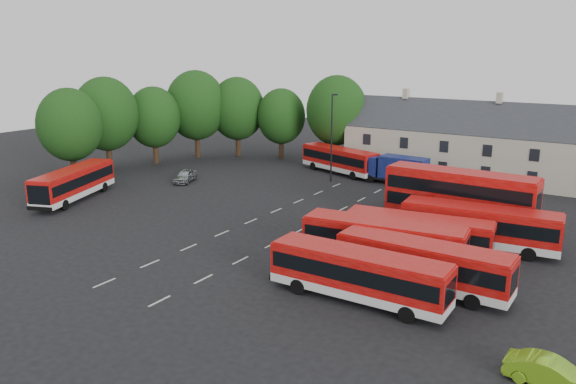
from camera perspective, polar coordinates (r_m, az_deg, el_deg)
name	(u,v)px	position (r m, az deg, el deg)	size (l,w,h in m)	color
ground	(237,227)	(48.23, -5.22, -3.58)	(140.00, 140.00, 0.00)	black
lane_markings	(274,226)	(48.35, -1.42, -3.47)	(5.15, 33.80, 0.01)	beige
treeline	(201,113)	(74.52, -8.79, 7.96)	(29.92, 32.59, 12.01)	black
terrace_houses	(495,147)	(68.44, 20.29, 4.28)	(35.70, 7.13, 10.06)	beige
bus_row_a	(359,272)	(34.14, 7.18, -8.04)	(11.08, 2.71, 3.12)	silver
bus_row_b	(423,262)	(36.41, 13.52, -6.90)	(10.99, 2.63, 3.10)	silver
bus_row_c	(383,239)	(39.88, 9.64, -4.72)	(11.53, 3.97, 3.19)	silver
bus_row_d	(418,232)	(42.23, 13.04, -3.97)	(10.84, 3.88, 3.00)	silver
bus_row_e	(480,224)	(44.94, 18.88, -3.05)	(11.73, 3.74, 3.26)	silver
bus_dd_south	(460,197)	(48.83, 17.05, -0.44)	(12.31, 3.12, 5.02)	silver
bus_dd_north	(448,190)	(52.70, 15.98, 0.18)	(10.34, 2.80, 4.20)	silver
bus_west	(74,181)	(60.10, -20.94, 1.02)	(6.43, 11.43, 3.18)	silver
bus_north	(340,158)	(68.45, 5.27, 3.42)	(11.20, 5.86, 3.10)	silver
box_truck	(396,168)	(63.88, 10.90, 2.36)	(7.38, 2.58, 3.19)	black
silver_car	(185,176)	(65.02, -10.39, 1.61)	(1.66, 4.13, 1.41)	#A3A6AB
lime_car	(551,373)	(29.07, 25.18, -16.30)	(1.40, 4.02, 1.32)	#78B61C
lamppost	(332,135)	(63.53, 4.48, 5.75)	(0.69, 0.44, 9.97)	black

